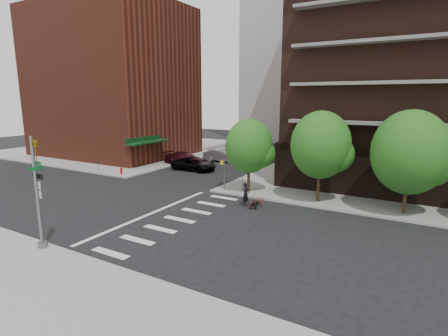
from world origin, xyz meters
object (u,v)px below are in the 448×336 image
(traffic_signal, at_px, (38,202))
(parked_car_silver, at_px, (222,155))
(parked_car_black, at_px, (194,164))
(fire_hydrant, at_px, (121,171))
(scooter, at_px, (257,201))
(dog_walker, at_px, (246,194))
(parked_car_maroon, at_px, (186,159))

(traffic_signal, height_order, parked_car_silver, traffic_signal)
(parked_car_black, bearing_deg, fire_hydrant, 141.04)
(parked_car_black, distance_m, scooter, 14.79)
(parked_car_black, relative_size, scooter, 3.02)
(dog_walker, bearing_deg, parked_car_maroon, 56.41)
(fire_hydrant, relative_size, parked_car_silver, 0.15)
(traffic_signal, relative_size, parked_car_maroon, 1.11)
(scooter, bearing_deg, parked_car_black, 154.49)
(traffic_signal, height_order, parked_car_black, traffic_signal)
(fire_hydrant, xyz_separation_m, parked_car_maroon, (2.30, 8.26, 0.23))
(parked_car_silver, distance_m, dog_walker, 18.93)
(fire_hydrant, height_order, scooter, scooter)
(traffic_signal, bearing_deg, scooter, 61.52)
(parked_car_black, height_order, parked_car_maroon, parked_car_maroon)
(parked_car_maroon, height_order, parked_car_silver, parked_car_silver)
(scooter, distance_m, dog_walker, 0.99)
(traffic_signal, relative_size, scooter, 3.47)
(fire_hydrant, bearing_deg, traffic_signal, -56.74)
(traffic_signal, distance_m, scooter, 14.50)
(parked_car_silver, bearing_deg, parked_car_maroon, 143.13)
(fire_hydrant, distance_m, parked_car_black, 7.91)
(parked_car_silver, xyz_separation_m, dog_walker, (11.00, -15.40, 0.10))
(parked_car_silver, bearing_deg, parked_car_black, 175.35)
(parked_car_black, bearing_deg, traffic_signal, -166.54)
(parked_car_black, relative_size, parked_car_maroon, 0.97)
(parked_car_black, bearing_deg, parked_car_silver, 0.25)
(traffic_signal, relative_size, parked_car_silver, 1.22)
(parked_car_black, bearing_deg, dog_walker, -129.00)
(parked_car_black, xyz_separation_m, scooter, (11.86, -8.83, -0.27))
(fire_hydrant, distance_m, dog_walker, 16.26)
(dog_walker, bearing_deg, scooter, -74.39)
(fire_hydrant, xyz_separation_m, parked_car_silver, (5.00, 12.54, 0.26))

